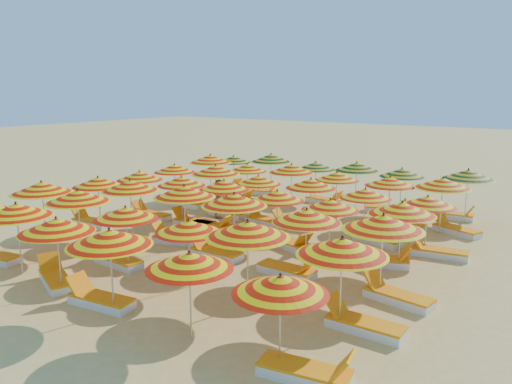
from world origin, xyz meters
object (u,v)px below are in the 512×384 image
umbrella_39 (357,167)px  lounger_5 (363,325)px  beachgoer_b (219,198)px  umbrella_41 (468,175)px  umbrella_3 (110,238)px  lounger_17 (227,212)px  umbrella_19 (181,181)px  umbrella_17 (383,223)px  umbrella_36 (233,159)px  lounger_2 (100,300)px  umbrella_23 (402,209)px  lounger_23 (238,199)px  umbrella_1 (16,210)px  umbrella_30 (210,159)px  umbrella_12 (98,182)px  umbrella_32 (291,169)px  umbrella_13 (130,186)px  lounger_24 (402,224)px  umbrella_10 (248,229)px  lounger_1 (56,279)px  umbrella_16 (307,216)px  umbrella_21 (277,196)px  umbrella_5 (280,285)px  umbrella_26 (258,180)px  umbrella_28 (365,193)px  umbrella_2 (57,225)px  umbrella_20 (224,185)px  lounger_14 (290,243)px  lounger_12 (194,222)px  umbrella_29 (428,201)px  umbrella_35 (443,183)px  umbrella_38 (316,166)px  lounger_30 (453,215)px  umbrella_27 (311,183)px  lounger_16 (188,203)px  lounger_8 (215,253)px  lounger_19 (294,225)px  lounger_7 (177,239)px  lounger_11 (151,215)px  lounger_4 (117,260)px  umbrella_7 (78,196)px  lounger_6 (91,222)px  umbrella_31 (247,168)px  lounger_27 (262,192)px  umbrella_9 (189,227)px  lounger_21 (438,252)px  lounger_22 (217,197)px  umbrella_40 (402,173)px  lounger_18 (265,220)px  umbrella_37 (271,158)px  umbrella_4 (189,261)px  umbrella_15 (234,200)px  umbrella_14 (184,191)px  umbrella_33 (337,176)px  umbrella_11 (342,247)px  lounger_9 (288,270)px  lounger_28 (325,200)px  umbrella_6 (42,188)px

umbrella_39 → lounger_5: size_ratio=1.24×
beachgoer_b → umbrella_41: bearing=-97.7°
umbrella_3 → lounger_17: (-3.51, 8.78, -1.69)m
umbrella_19 → umbrella_17: bearing=-13.9°
umbrella_36 → lounger_2: 14.49m
umbrella_23 → lounger_23: size_ratio=1.14×
umbrella_1 → umbrella_30: bearing=100.9°
umbrella_12 → umbrella_32: 7.95m
umbrella_13 → lounger_24: 10.17m
umbrella_10 → lounger_1: bearing=-159.3°
umbrella_16 → umbrella_21: (-2.35, 2.20, -0.11)m
umbrella_5 → lounger_5: (0.69, 2.31, -1.54)m
umbrella_26 → umbrella_28: (4.48, -0.00, -0.01)m
umbrella_2 → umbrella_20: umbrella_2 is taller
lounger_14 → lounger_23: size_ratio=1.01×
lounger_5 → lounger_12: (-8.79, 4.33, 0.00)m
umbrella_2 → lounger_14: 7.39m
umbrella_29 → umbrella_30: (-11.00, 2.40, 0.24)m
lounger_24 → umbrella_35: bearing=-164.9°
umbrella_38 → lounger_30: umbrella_38 is taller
umbrella_27 → lounger_16: 6.55m
umbrella_39 → lounger_8: bearing=-95.3°
lounger_19 → lounger_24: size_ratio=0.98×
lounger_7 → umbrella_28: bearing=-157.7°
umbrella_17 → lounger_11: 10.95m
umbrella_12 → lounger_4: (3.72, -2.33, -1.64)m
umbrella_7 → umbrella_28: size_ratio=1.10×
umbrella_12 → umbrella_41: size_ratio=1.00×
lounger_6 → umbrella_31: bearing=-114.6°
lounger_1 → lounger_27: (-2.06, 12.97, 0.00)m
umbrella_9 → lounger_21: size_ratio=1.21×
lounger_6 → lounger_22: (1.10, 6.32, 0.00)m
umbrella_31 → umbrella_40: (6.42, 2.24, 0.08)m
umbrella_40 → lounger_18: 6.28m
umbrella_36 → lounger_21: 12.67m
umbrella_12 → umbrella_37: size_ratio=1.12×
umbrella_32 → lounger_22: umbrella_32 is taller
umbrella_4 → umbrella_41: size_ratio=0.92×
umbrella_15 → lounger_23: size_ratio=1.40×
umbrella_30 → umbrella_14: bearing=-56.3°
umbrella_33 → lounger_1: umbrella_33 is taller
umbrella_3 → lounger_18: umbrella_3 is taller
umbrella_32 → umbrella_13: bearing=-111.0°
umbrella_39 → lounger_12: 7.71m
umbrella_11 → umbrella_35: 8.88m
umbrella_32 → beachgoer_b: umbrella_32 is taller
umbrella_20 → lounger_9: bearing=-30.1°
lounger_9 → lounger_28: same height
umbrella_35 → lounger_6: 13.24m
umbrella_6 → umbrella_35: (10.84, 8.89, -0.05)m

